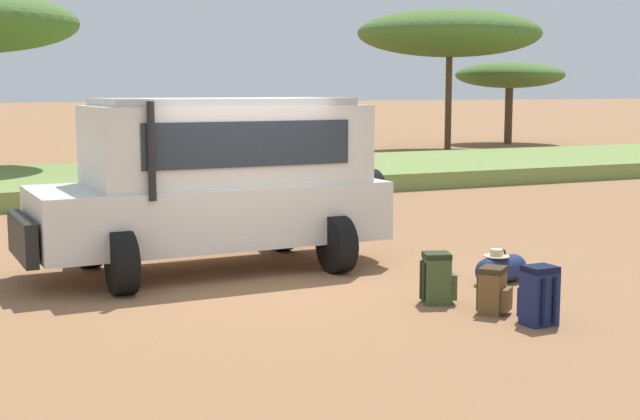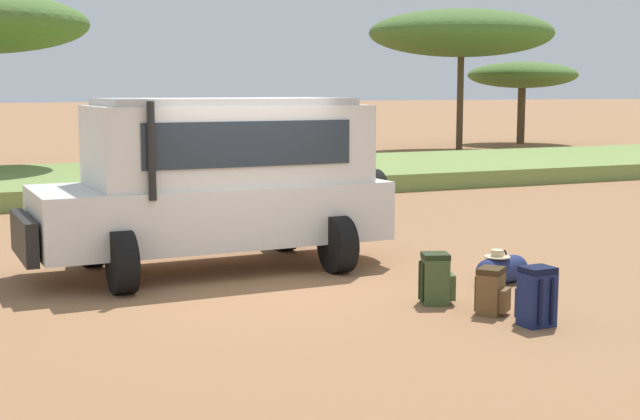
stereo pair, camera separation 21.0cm
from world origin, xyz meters
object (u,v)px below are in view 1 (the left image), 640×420
at_px(safari_vehicle, 217,179).
at_px(acacia_tree_right_mid, 450,34).
at_px(backpack_beside_front_wheel, 493,291).
at_px(backpack_cluster_center, 437,279).
at_px(backpack_near_rear_wheel, 539,296).
at_px(duffel_bag_low_black_case, 501,269).
at_px(acacia_tree_far_right, 510,75).

bearing_deg(safari_vehicle, acacia_tree_right_mid, 49.66).
bearing_deg(backpack_beside_front_wheel, acacia_tree_right_mid, 58.12).
bearing_deg(backpack_cluster_center, backpack_near_rear_wheel, -69.63).
xyz_separation_m(safari_vehicle, backpack_cluster_center, (1.74, -3.08, -0.99)).
relative_size(safari_vehicle, duffel_bag_low_black_case, 6.40).
relative_size(backpack_cluster_center, duffel_bag_low_black_case, 0.74).
relative_size(acacia_tree_right_mid, acacia_tree_far_right, 1.53).
distance_m(safari_vehicle, duffel_bag_low_black_case, 4.13).
xyz_separation_m(backpack_beside_front_wheel, duffel_bag_low_black_case, (1.06, 1.30, -0.07)).
xyz_separation_m(safari_vehicle, backpack_near_rear_wheel, (2.22, -4.38, -0.98)).
bearing_deg(backpack_beside_front_wheel, backpack_near_rear_wheel, -75.58).
xyz_separation_m(backpack_near_rear_wheel, acacia_tree_right_mid, (14.25, 23.78, 4.48)).
relative_size(backpack_beside_front_wheel, backpack_near_rear_wheel, 0.83).
relative_size(safari_vehicle, acacia_tree_right_mid, 0.69).
bearing_deg(safari_vehicle, backpack_near_rear_wheel, -63.13).
bearing_deg(duffel_bag_low_black_case, safari_vehicle, 141.62).
xyz_separation_m(backpack_cluster_center, backpack_near_rear_wheel, (0.48, -1.30, 0.02)).
distance_m(backpack_beside_front_wheel, duffel_bag_low_black_case, 1.68).
relative_size(backpack_near_rear_wheel, duffel_bag_low_black_case, 0.78).
distance_m(backpack_cluster_center, acacia_tree_right_mid, 27.25).
height_order(backpack_near_rear_wheel, acacia_tree_far_right, acacia_tree_far_right).
relative_size(duffel_bag_low_black_case, acacia_tree_right_mid, 0.11).
distance_m(backpack_near_rear_wheel, acacia_tree_right_mid, 28.08).
bearing_deg(duffel_bag_low_black_case, backpack_near_rear_wheel, -115.36).
xyz_separation_m(safari_vehicle, backpack_beside_front_wheel, (2.06, -3.77, -1.03)).
bearing_deg(acacia_tree_far_right, backpack_near_rear_wheel, -126.15).
bearing_deg(backpack_cluster_center, backpack_beside_front_wheel, -64.68).
distance_m(backpack_cluster_center, backpack_near_rear_wheel, 1.38).
distance_m(duffel_bag_low_black_case, acacia_tree_far_right, 31.11).
bearing_deg(backpack_near_rear_wheel, backpack_beside_front_wheel, 104.42).
relative_size(backpack_cluster_center, acacia_tree_right_mid, 0.08).
relative_size(backpack_beside_front_wheel, backpack_cluster_center, 0.87).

